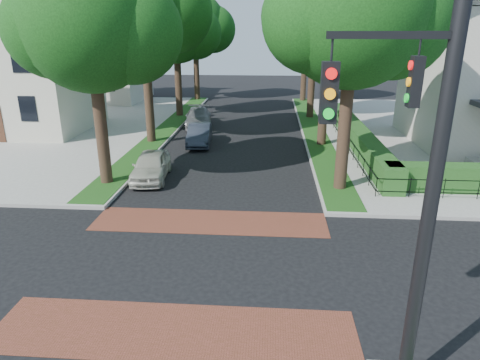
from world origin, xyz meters
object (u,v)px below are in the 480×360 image
traffic_signal (419,170)px  parked_car_front (151,166)px  parked_car_middle (199,135)px  parked_car_rear (198,118)px

traffic_signal → parked_car_front: size_ratio=1.98×
parked_car_middle → parked_car_rear: parked_car_rear is taller
parked_car_front → parked_car_middle: bearing=74.1°
traffic_signal → parked_car_middle: 20.95m
parked_car_front → parked_car_middle: size_ratio=1.01×
parked_car_front → parked_car_rear: (0.31, 12.38, -0.00)m
traffic_signal → parked_car_rear: bearing=108.2°
traffic_signal → parked_car_rear: traffic_signal is taller
traffic_signal → parked_car_front: bearing=124.3°
parked_car_front → parked_car_rear: parked_car_front is taller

